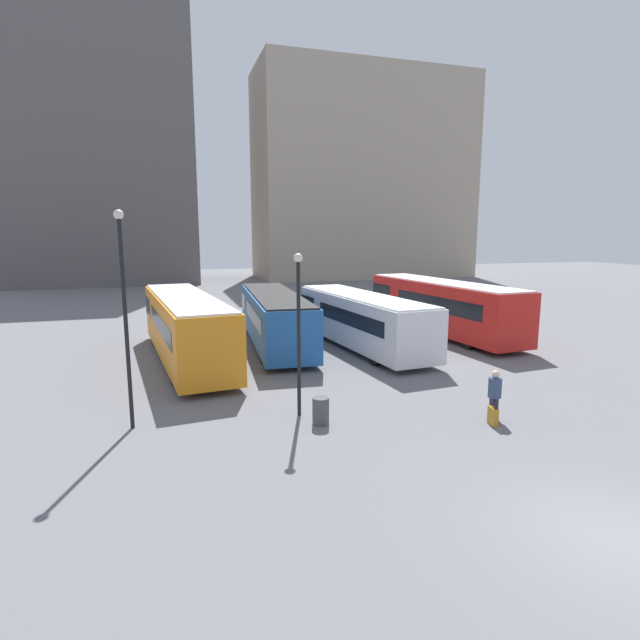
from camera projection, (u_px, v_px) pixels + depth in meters
name	position (u px, v px, depth m)	size (l,w,h in m)	color
ground_plane	(620.00, 539.00, 9.62)	(160.00, 160.00, 0.00)	slate
building_block_left	(99.00, 153.00, 58.37)	(21.32, 12.35, 30.53)	#5B5656
building_block_right	(363.00, 178.00, 68.46)	(28.98, 12.29, 27.06)	tan
bus_0	(185.00, 325.00, 23.10)	(3.77, 12.28, 3.05)	orange
bus_1	(274.00, 316.00, 26.52)	(3.34, 11.88, 2.76)	#1E56A3
bus_2	(361.00, 318.00, 25.83)	(3.49, 11.31, 2.77)	silver
bus_3	(441.00, 305.00, 29.32)	(3.53, 12.46, 3.13)	red
traveler	(495.00, 390.00, 15.72)	(0.47, 0.47, 1.61)	#382D4C
suitcase	(493.00, 416.00, 15.35)	(0.23, 0.45, 0.81)	#B27A1E
lamp_post_0	(299.00, 321.00, 15.72)	(0.28, 0.28, 5.24)	black
lamp_post_1	(125.00, 305.00, 14.53)	(0.28, 0.28, 6.51)	black
trash_bin	(321.00, 411.00, 15.42)	(0.52, 0.52, 0.85)	#47474C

